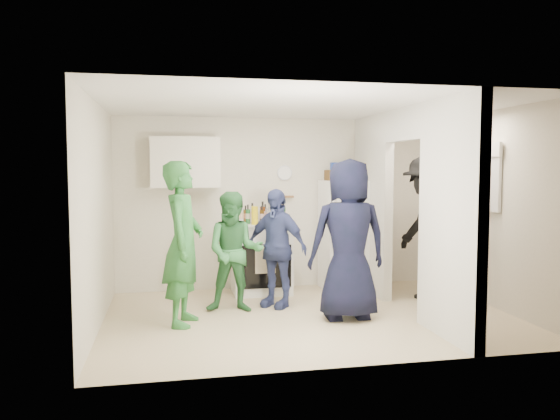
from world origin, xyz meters
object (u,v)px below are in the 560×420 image
object	(u,v)px
blue_bowl	(338,166)
person_green_center	(235,252)
yellow_cup_stack_top	(363,172)
person_denim	(276,248)
stove	(261,258)
fridge	(345,235)
wicker_basket	(338,175)
person_navy	(348,239)
person_green_left	(183,243)
person_nook	(429,228)

from	to	relation	value
blue_bowl	person_green_center	bearing A→B (deg)	-149.07
yellow_cup_stack_top	person_denim	bearing A→B (deg)	-153.87
stove	fridge	bearing A→B (deg)	-1.38
wicker_basket	yellow_cup_stack_top	size ratio (longest dim) A/B	1.40
person_denim	person_navy	size ratio (longest dim) A/B	0.80
yellow_cup_stack_top	person_green_left	xyz separation A→B (m)	(-2.58, -1.27, -0.79)
person_denim	person_nook	size ratio (longest dim) A/B	0.78
wicker_basket	yellow_cup_stack_top	bearing A→B (deg)	-25.11
blue_bowl	person_navy	xyz separation A→B (m)	(-0.37, -1.58, -0.86)
fridge	blue_bowl	distance (m)	1.01
person_navy	stove	bearing A→B (deg)	-62.45
fridge	person_navy	world-z (taller)	person_navy
fridge	person_denim	world-z (taller)	fridge
wicker_basket	stove	bearing A→B (deg)	-179.00
stove	yellow_cup_stack_top	xyz separation A→B (m)	(1.47, -0.13, 1.22)
fridge	person_green_left	size ratio (longest dim) A/B	0.86
fridge	yellow_cup_stack_top	size ratio (longest dim) A/B	6.37
person_green_left	person_nook	distance (m)	3.26
blue_bowl	person_denim	distance (m)	1.72
wicker_basket	person_denim	world-z (taller)	wicker_basket
person_green_center	person_denim	size ratio (longest dim) A/B	0.98
yellow_cup_stack_top	person_nook	distance (m)	1.26
person_green_center	person_navy	bearing A→B (deg)	-14.33
blue_bowl	yellow_cup_stack_top	bearing A→B (deg)	-25.11
fridge	yellow_cup_stack_top	distance (m)	0.95
wicker_basket	person_green_left	xyz separation A→B (m)	(-2.26, -1.42, -0.74)
wicker_basket	person_nook	xyz separation A→B (m)	(0.96, -0.94, -0.69)
wicker_basket	person_denim	distance (m)	1.65
person_nook	wicker_basket	bearing A→B (deg)	-137.41
blue_bowl	yellow_cup_stack_top	world-z (taller)	blue_bowl
person_navy	fridge	bearing A→B (deg)	-106.02
person_green_left	blue_bowl	bearing A→B (deg)	-43.30
stove	yellow_cup_stack_top	distance (m)	1.91
person_navy	blue_bowl	bearing A→B (deg)	-102.12
stove	person_navy	size ratio (longest dim) A/B	0.53
person_green_left	person_denim	xyz separation A→B (m)	(1.18, 0.58, -0.17)
person_navy	yellow_cup_stack_top	bearing A→B (deg)	-114.71
wicker_basket	person_navy	world-z (taller)	person_navy
fridge	person_nook	xyz separation A→B (m)	(0.86, -0.89, 0.18)
fridge	person_green_center	world-z (taller)	fridge
person_green_center	person_denim	xyz separation A→B (m)	(0.54, 0.14, 0.01)
person_nook	blue_bowl	bearing A→B (deg)	-137.41
wicker_basket	yellow_cup_stack_top	xyz separation A→B (m)	(0.32, -0.15, 0.05)
blue_bowl	person_green_left	xyz separation A→B (m)	(-2.26, -1.42, -0.87)
stove	person_nook	distance (m)	2.35
blue_bowl	person_nook	distance (m)	1.58
person_nook	person_denim	bearing A→B (deg)	-95.83
wicker_basket	person_navy	bearing A→B (deg)	-103.23
person_green_center	person_green_left	bearing A→B (deg)	-133.91
person_denim	person_navy	world-z (taller)	person_navy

